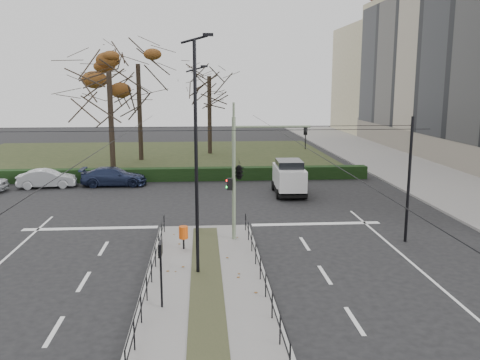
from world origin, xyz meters
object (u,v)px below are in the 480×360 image
object	(u,v)px
white_van	(289,177)
rust_tree	(138,64)
parked_car_third	(114,176)
bare_tree_near	(109,80)
streetlamp_median_far	(197,148)
traffic_light	(241,169)
streetlamp_median_near	(197,156)
parked_car_second	(47,179)
litter_bin	(183,233)
bare_tree_center	(209,82)
info_panel	(160,256)

from	to	relation	value
white_van	rust_tree	world-z (taller)	rust_tree
parked_car_third	bare_tree_near	distance (m)	8.43
bare_tree_near	white_van	bearing A→B (deg)	-32.22
streetlamp_median_far	white_van	world-z (taller)	streetlamp_median_far
traffic_light	rust_tree	size ratio (longest dim) A/B	0.48
streetlamp_median_near	white_van	world-z (taller)	streetlamp_median_near
traffic_light	parked_car_third	xyz separation A→B (m)	(-8.39, 14.31, -2.83)
traffic_light	parked_car_second	bearing A→B (deg)	133.33
streetlamp_median_far	rust_tree	size ratio (longest dim) A/B	0.68
litter_bin	parked_car_third	bearing A→B (deg)	110.05
litter_bin	bare_tree_near	world-z (taller)	bare_tree_near
streetlamp_median_near	bare_tree_center	bearing A→B (deg)	88.33
streetlamp_median_far	rust_tree	world-z (taller)	rust_tree
streetlamp_median_near	parked_car_third	xyz separation A→B (m)	(-6.38, 18.58, -4.09)
streetlamp_median_near	streetlamp_median_far	bearing A→B (deg)	90.64
parked_car_second	bare_tree_center	distance (m)	22.21
rust_tree	parked_car_third	bearing A→B (deg)	-92.52
info_panel	litter_bin	bearing A→B (deg)	85.09
rust_tree	traffic_light	bearing A→B (deg)	-73.76
parked_car_third	white_van	distance (m)	13.10
streetlamp_median_far	parked_car_third	distance (m)	14.38
parked_car_third	rust_tree	size ratio (longest dim) A/B	0.39
white_van	info_panel	bearing A→B (deg)	-112.36
streetlamp_median_far	streetlamp_median_near	bearing A→B (deg)	-89.36
litter_bin	streetlamp_median_far	size ratio (longest dim) A/B	0.13
white_van	bare_tree_near	world-z (taller)	bare_tree_near
litter_bin	parked_car_second	distance (m)	18.49
litter_bin	rust_tree	bearing A→B (deg)	100.33
white_van	bare_tree_center	size ratio (longest dim) A/B	0.41
info_panel	bare_tree_center	world-z (taller)	bare_tree_center
streetlamp_median_far	white_van	bearing A→B (deg)	53.93
rust_tree	info_panel	bearing A→B (deg)	-82.32
traffic_light	streetlamp_median_far	bearing A→B (deg)	137.56
parked_car_third	bare_tree_near	xyz separation A→B (m)	(-0.79, 4.45, 7.12)
rust_tree	bare_tree_center	xyz separation A→B (m)	(6.86, 4.22, -1.66)
litter_bin	rust_tree	xyz separation A→B (m)	(-5.14, 28.23, 8.45)
info_panel	streetlamp_median_far	bearing A→B (deg)	83.05
streetlamp_median_near	streetlamp_median_far	distance (m)	6.20
info_panel	bare_tree_near	size ratio (longest dim) A/B	0.20
streetlamp_median_far	parked_car_third	world-z (taller)	streetlamp_median_far
litter_bin	bare_tree_center	xyz separation A→B (m)	(1.71, 32.46, 6.79)
streetlamp_median_far	bare_tree_center	size ratio (longest dim) A/B	0.76
litter_bin	bare_tree_center	world-z (taller)	bare_tree_center
traffic_light	streetlamp_median_near	world-z (taller)	streetlamp_median_near
traffic_light	litter_bin	distance (m)	4.00
traffic_light	parked_car_second	world-z (taller)	traffic_light
info_panel	streetlamp_median_near	world-z (taller)	streetlamp_median_near
parked_car_second	white_van	distance (m)	17.61
traffic_light	streetlamp_median_far	size ratio (longest dim) A/B	0.71
info_panel	parked_car_third	xyz separation A→B (m)	(-5.18, 21.68, -1.21)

